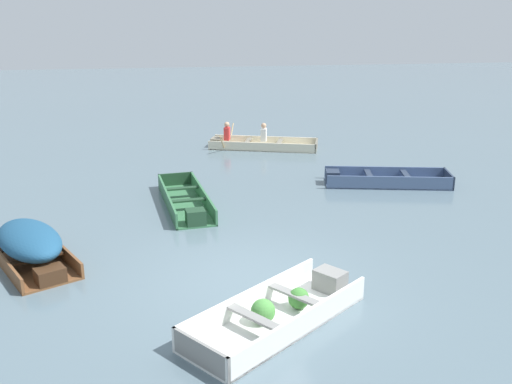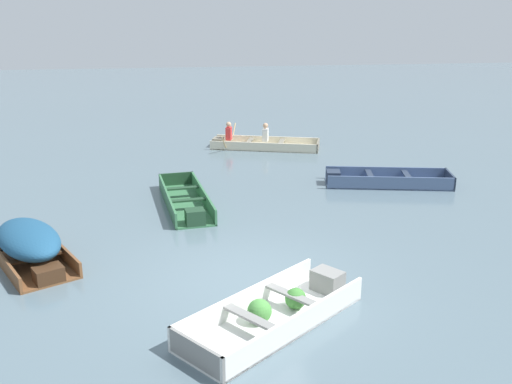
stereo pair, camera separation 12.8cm
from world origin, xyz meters
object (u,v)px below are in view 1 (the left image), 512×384
dinghy_white_foreground (282,310)px  rowboat_cream_with_crew (257,143)px  skiff_green_near_moored (186,202)px  skiff_slate_blue_mid_moored (382,180)px  skiff_wooden_brown_far_moored (30,243)px

dinghy_white_foreground → rowboat_cream_with_crew: bearing=82.1°
skiff_green_near_moored → rowboat_cream_with_crew: 6.46m
skiff_green_near_moored → rowboat_cream_with_crew: (2.75, 5.85, 0.03)m
rowboat_cream_with_crew → skiff_slate_blue_mid_moored: bearing=-61.6°
skiff_wooden_brown_far_moored → rowboat_cream_with_crew: (5.78, 8.58, -0.24)m
skiff_green_near_moored → skiff_slate_blue_mid_moored: (5.37, 1.01, -0.01)m
dinghy_white_foreground → rowboat_cream_with_crew: size_ratio=0.82×
skiff_slate_blue_mid_moored → rowboat_cream_with_crew: (-2.62, 4.83, 0.04)m
rowboat_cream_with_crew → skiff_green_near_moored: bearing=-115.2°
dinghy_white_foreground → skiff_slate_blue_mid_moored: dinghy_white_foreground is taller
dinghy_white_foreground → skiff_green_near_moored: (-1.17, 5.54, -0.02)m
dinghy_white_foreground → skiff_slate_blue_mid_moored: size_ratio=0.90×
skiff_slate_blue_mid_moored → skiff_green_near_moored: bearing=-169.3°
dinghy_white_foreground → skiff_slate_blue_mid_moored: bearing=57.4°
dinghy_white_foreground → skiff_wooden_brown_far_moored: (-4.20, 2.81, 0.24)m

